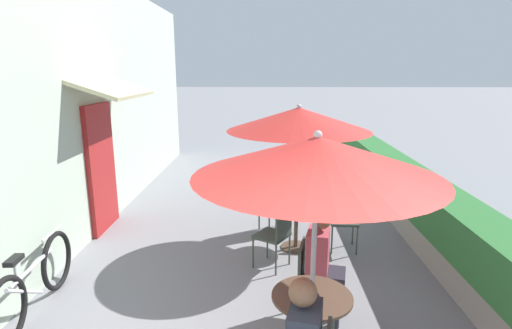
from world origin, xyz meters
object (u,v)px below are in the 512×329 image
at_px(cafe_chair_mid_left, 270,203).
at_px(seated_patron_mid_left, 276,192).
at_px(cafe_chair_mid_right, 277,232).
at_px(coffee_cup_mid, 300,200).
at_px(patio_umbrella_mid, 299,119).
at_px(patio_table_near, 311,317).
at_px(coffee_cup_near, 315,299).
at_px(seated_patron_near_left, 323,262).
at_px(patio_table_mid, 296,217).
at_px(bicycle_leaning, 34,283).
at_px(cafe_chair_mid_back, 343,215).
at_px(cafe_chair_near_left, 312,275).
at_px(patio_umbrella_near, 317,157).

bearing_deg(cafe_chair_mid_left, seated_patron_mid_left, 90.00).
bearing_deg(cafe_chair_mid_right, coffee_cup_mid, 4.02).
bearing_deg(cafe_chair_mid_right, patio_umbrella_mid, 6.27).
xyz_separation_m(patio_table_near, coffee_cup_near, (0.01, -0.13, 0.26)).
bearing_deg(coffee_cup_near, patio_table_near, 93.12).
distance_m(seated_patron_mid_left, cafe_chair_mid_right, 1.27).
height_order(seated_patron_near_left, coffee_cup_mid, seated_patron_near_left).
bearing_deg(patio_table_mid, coffee_cup_mid, 34.96).
height_order(seated_patron_mid_left, bicycle_leaning, seated_patron_mid_left).
relative_size(seated_patron_near_left, cafe_chair_mid_back, 1.44).
bearing_deg(cafe_chair_mid_back, coffee_cup_near, 76.90).
xyz_separation_m(patio_umbrella_mid, cafe_chair_mid_right, (-0.31, -0.63, -1.43)).
bearing_deg(patio_umbrella_mid, cafe_chair_mid_right, -116.30).
bearing_deg(seated_patron_near_left, patio_table_near, -2.91).
bearing_deg(bicycle_leaning, patio_umbrella_mid, 26.85).
relative_size(coffee_cup_near, cafe_chair_mid_left, 0.10).
bearing_deg(cafe_chair_near_left, seated_patron_mid_left, -159.68).
distance_m(patio_umbrella_near, cafe_chair_mid_left, 3.38).
relative_size(patio_umbrella_near, coffee_cup_mid, 24.03).
bearing_deg(cafe_chair_near_left, coffee_cup_near, 7.82).
distance_m(patio_umbrella_mid, seated_patron_mid_left, 1.44).
bearing_deg(patio_table_mid, cafe_chair_mid_left, 123.70).
height_order(patio_umbrella_mid, bicycle_leaning, patio_umbrella_mid).
xyz_separation_m(cafe_chair_mid_back, bicycle_leaning, (-3.68, -1.78, -0.14)).
bearing_deg(cafe_chair_mid_left, patio_table_mid, 6.27).
xyz_separation_m(cafe_chair_near_left, patio_umbrella_mid, (-0.03, 1.77, 1.43)).
distance_m(patio_umbrella_mid, coffee_cup_mid, 1.20).
xyz_separation_m(patio_umbrella_mid, cafe_chair_mid_left, (-0.39, 0.58, -1.43)).
relative_size(seated_patron_near_left, coffee_cup_mid, 13.89).
height_order(patio_table_near, patio_table_mid, same).
bearing_deg(bicycle_leaning, cafe_chair_mid_left, 38.45).
relative_size(coffee_cup_near, cafe_chair_mid_right, 0.10).
bearing_deg(cafe_chair_near_left, cafe_chair_mid_back, 172.51).
bearing_deg(cafe_chair_near_left, patio_table_mid, -166.28).
xyz_separation_m(patio_table_mid, coffee_cup_mid, (0.05, 0.04, 0.26)).
distance_m(patio_umbrella_near, coffee_cup_mid, 2.77).
bearing_deg(patio_umbrella_mid, patio_umbrella_near, -91.17).
bearing_deg(seated_patron_mid_left, patio_umbrella_mid, -2.91).
relative_size(patio_table_near, patio_umbrella_near, 0.33).
relative_size(cafe_chair_near_left, seated_patron_mid_left, 0.70).
distance_m(seated_patron_mid_left, coffee_cup_mid, 0.69).
distance_m(patio_table_mid, patio_umbrella_mid, 1.46).
bearing_deg(patio_umbrella_mid, seated_patron_mid_left, 114.52).
bearing_deg(patio_umbrella_near, cafe_chair_near_left, 83.49).
xyz_separation_m(patio_table_near, cafe_chair_mid_right, (-0.26, 1.84, 0.02)).
relative_size(cafe_chair_mid_back, coffee_cup_mid, 9.67).
xyz_separation_m(patio_umbrella_near, patio_umbrella_mid, (0.05, 2.46, 0.00)).
xyz_separation_m(patio_table_near, patio_umbrella_near, (-0.00, 0.00, 1.46)).
distance_m(patio_table_mid, cafe_chair_mid_back, 0.70).
bearing_deg(patio_table_near, patio_umbrella_near, 104.04).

